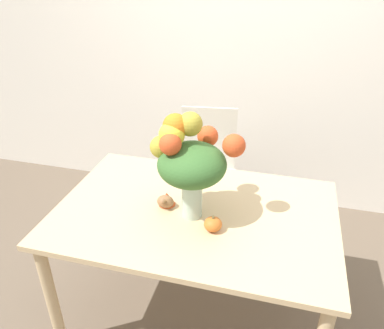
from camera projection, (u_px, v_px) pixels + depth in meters
ground_plane at (195, 311)px, 2.29m from camera, size 12.00×12.00×0.00m
wall_back at (242, 39)px, 2.81m from camera, size 8.00×0.06×2.70m
dining_table at (195, 225)px, 1.96m from camera, size 1.42×0.94×0.75m
flower_vase at (190, 159)px, 1.74m from camera, size 0.45×0.40×0.53m
pumpkin at (213, 224)px, 1.76m from camera, size 0.09×0.09×0.08m
turkey_figurine at (166, 200)px, 1.94m from camera, size 0.09×0.12×0.07m
dining_chair_near_window at (207, 173)px, 2.75m from camera, size 0.47×0.47×0.96m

